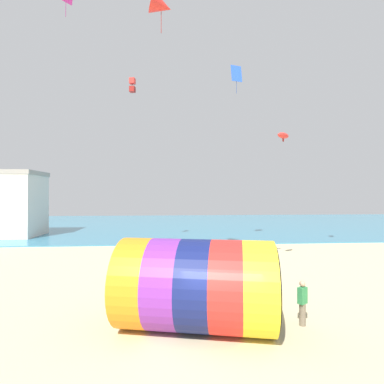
{
  "coord_description": "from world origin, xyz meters",
  "views": [
    {
      "loc": [
        -1.62,
        -10.04,
        4.99
      ],
      "look_at": [
        -0.65,
        2.99,
        5.09
      ],
      "focal_mm": 28.0,
      "sensor_mm": 36.0,
      "label": 1
    }
  ],
  "objects": [
    {
      "name": "kite_handler",
      "position": [
        3.42,
        1.02,
        0.87
      ],
      "size": [
        0.42,
        0.38,
        1.7
      ],
      "color": "#726651",
      "rests_on": "ground"
    },
    {
      "name": "giant_inflatable_tube",
      "position": [
        -0.63,
        0.98,
        1.66
      ],
      "size": [
        6.22,
        4.45,
        3.31
      ],
      "color": "orange",
      "rests_on": "ground"
    },
    {
      "name": "kite_red_box",
      "position": [
        -5.05,
        17.65,
        15.0
      ],
      "size": [
        0.57,
        0.57,
        1.36
      ],
      "color": "red"
    },
    {
      "name": "kite_red_delta",
      "position": [
        -2.07,
        5.55,
        14.82
      ],
      "size": [
        1.41,
        1.19,
        2.08
      ],
      "color": "red"
    },
    {
      "name": "sea",
      "position": [
        0.0,
        39.21,
        0.05
      ],
      "size": [
        120.0,
        40.0,
        0.1
      ],
      "primitive_type": "cube",
      "color": "teal",
      "rests_on": "ground"
    },
    {
      "name": "kite_red_parafoil",
      "position": [
        5.7,
        8.8,
        8.8
      ],
      "size": [
        1.22,
        1.1,
        0.63
      ],
      "color": "red"
    },
    {
      "name": "ground_plane",
      "position": [
        0.0,
        0.0,
        0.0
      ],
      "size": [
        120.0,
        120.0,
        0.0
      ],
      "primitive_type": "plane",
      "color": "#CCBA8C"
    },
    {
      "name": "kite_blue_diamond",
      "position": [
        4.47,
        16.89,
        16.03
      ],
      "size": [
        1.09,
        0.55,
        2.6
      ],
      "color": "blue"
    }
  ]
}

